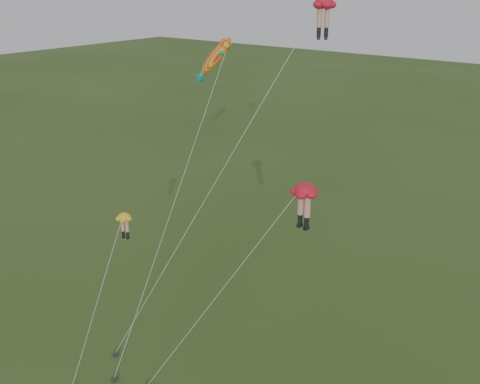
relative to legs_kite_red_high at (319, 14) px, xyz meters
The scene contains 5 objects.
ground 24.08m from the legs_kite_red_high, 121.92° to the right, with size 300.00×300.00×0.00m, color #2F4819.
legs_kite_red_high is the anchor object (origin of this frame).
legs_kite_red_mid 10.34m from the legs_kite_red_high, 65.92° to the right, with size 7.14×8.46×12.56m.
legs_kite_yellow 17.24m from the legs_kite_red_high, 134.44° to the right, with size 1.47×6.54×9.63m.
fish_kite 8.45m from the legs_kite_red_high, behind, with size 2.73×13.49×19.77m.
Camera 1 is at (21.67, -18.51, 23.17)m, focal length 40.00 mm.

